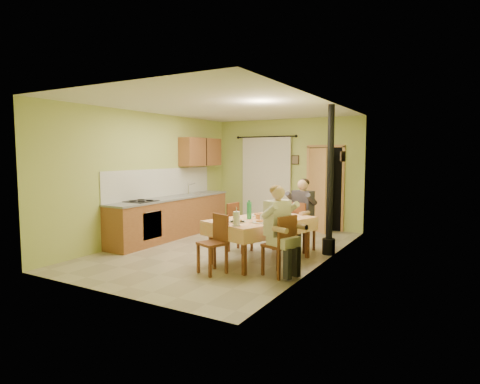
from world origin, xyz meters
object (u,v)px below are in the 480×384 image
Objects in this scene: chair_near at (213,255)px; man_far at (302,206)px; man_right at (279,220)px; chair_left at (240,236)px; dining_table at (261,240)px; stove_flue at (330,201)px; chair_right at (279,257)px; chair_far at (301,236)px.

man_far reaches higher than chair_near.
man_far is 1.75m from man_right.
man_far is 1.00× the size of man_right.
chair_near is 0.99× the size of chair_left.
man_far reaches higher than dining_table.
stove_flue reaches higher than chair_left.
man_far is (0.68, 2.12, 0.59)m from chair_near.
chair_right is at bearing -26.68° from dining_table.
stove_flue is (0.90, 1.08, 0.65)m from dining_table.
man_right reaches higher than chair_far.
man_right is (1.33, -1.10, 0.59)m from chair_left.
chair_right is (0.98, 0.39, 0.00)m from chair_near.
chair_right is (0.64, -0.63, -0.09)m from dining_table.
chair_far is (0.34, 1.09, -0.09)m from dining_table.
chair_left is 1.86m from stove_flue.
stove_flue is (1.60, 0.61, 0.74)m from chair_left.
chair_left reaches higher than dining_table.
dining_table is 2.19× the size of chair_right.
dining_table is 0.75× the size of stove_flue.
dining_table is at bearing 64.64° from chair_right.
chair_right is 1.02× the size of chair_left.
chair_left is 0.68× the size of man_far.
chair_near is (-0.67, -2.11, -0.00)m from chair_far.
man_right reaches higher than dining_table.
chair_right reaches higher than chair_left.
stove_flue is at bearing 68.21° from dining_table.
chair_near is at bearing 18.95° from chair_left.
man_far and man_right have the same top height.
dining_table is 1.26m from man_far.
chair_far reaches higher than chair_near.
chair_left is at bearing -136.13° from chair_far.
man_far is 0.57m from stove_flue.
stove_flue reaches higher than man_far.
chair_far is 1.04× the size of chair_near.
man_right is 0.50× the size of stove_flue.
chair_far is 0.59m from man_far.
chair_far is 1.21m from chair_left.
man_right is at bearing -137.63° from chair_near.
dining_table is at bearing 64.26° from man_right.
man_far reaches higher than chair_right.
dining_table is 1.54m from stove_flue.
chair_far is 1.01× the size of chair_right.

